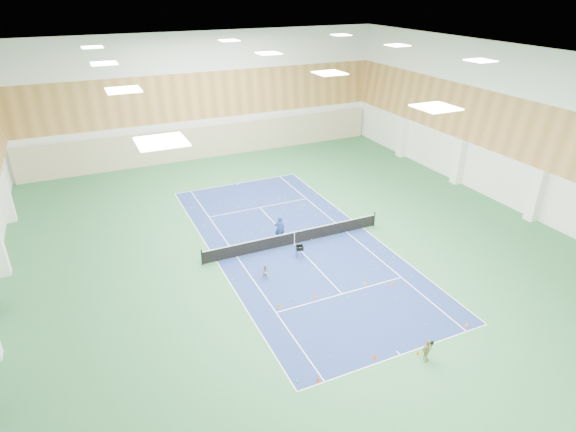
{
  "coord_description": "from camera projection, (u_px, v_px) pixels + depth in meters",
  "views": [
    {
      "loc": [
        -12.26,
        -25.72,
        16.11
      ],
      "look_at": [
        -0.29,
        0.4,
        2.0
      ],
      "focal_mm": 30.0,
      "sensor_mm": 36.0,
      "label": 1
    }
  ],
  "objects": [
    {
      "name": "coach",
      "position": [
        280.0,
        228.0,
        32.67
      ],
      "size": [
        0.78,
        0.61,
        1.9
      ],
      "primitive_type": "imported",
      "rotation": [
        0.0,
        0.0,
        2.9
      ],
      "color": "navy",
      "rests_on": "ground"
    },
    {
      "name": "back_curtain",
      "position": [
        210.0,
        142.0,
        48.09
      ],
      "size": [
        35.4,
        0.16,
        3.2
      ],
      "primitive_type": "cube",
      "color": "#C6B793",
      "rests_on": "ground"
    },
    {
      "name": "cone_svc_c",
      "position": [
        365.0,
        283.0,
        28.31
      ],
      "size": [
        0.19,
        0.19,
        0.21
      ],
      "primitive_type": "cone",
      "color": "orange",
      "rests_on": "ground"
    },
    {
      "name": "court_surface",
      "position": [
        294.0,
        244.0,
        32.67
      ],
      "size": [
        10.97,
        23.77,
        0.01
      ],
      "primitive_type": "cube",
      "color": "navy",
      "rests_on": "ground"
    },
    {
      "name": "tennis_net",
      "position": [
        294.0,
        237.0,
        32.43
      ],
      "size": [
        12.8,
        0.1,
        1.1
      ],
      "primitive_type": null,
      "color": "black",
      "rests_on": "ground"
    },
    {
      "name": "cone_base_c",
      "position": [
        418.0,
        352.0,
        23.02
      ],
      "size": [
        0.18,
        0.18,
        0.2
      ],
      "primitive_type": "cone",
      "color": "#F2570C",
      "rests_on": "ground"
    },
    {
      "name": "room_shell",
      "position": [
        295.0,
        160.0,
        30.03
      ],
      "size": [
        36.0,
        40.0,
        12.0
      ],
      "primitive_type": null,
      "color": "white",
      "rests_on": "ground"
    },
    {
      "name": "ground",
      "position": [
        294.0,
        244.0,
        32.68
      ],
      "size": [
        40.0,
        40.0,
        0.0
      ],
      "primitive_type": "plane",
      "color": "#2D693D",
      "rests_on": "ground"
    },
    {
      "name": "child_apron",
      "position": [
        427.0,
        350.0,
        22.43
      ],
      "size": [
        0.73,
        0.4,
        1.18
      ],
      "primitive_type": "imported",
      "rotation": [
        0.0,
        0.0,
        0.16
      ],
      "color": "tan",
      "rests_on": "ground"
    },
    {
      "name": "wood_cladding",
      "position": [
        295.0,
        129.0,
        29.15
      ],
      "size": [
        36.0,
        40.0,
        8.0
      ],
      "primitive_type": null,
      "color": "#BB8445",
      "rests_on": "room_shell"
    },
    {
      "name": "cone_svc_a",
      "position": [
        280.0,
        305.0,
        26.35
      ],
      "size": [
        0.19,
        0.19,
        0.21
      ],
      "primitive_type": "cone",
      "color": "orange",
      "rests_on": "ground"
    },
    {
      "name": "ceiling_light_grid",
      "position": [
        296.0,
        62.0,
        27.42
      ],
      "size": [
        21.4,
        25.4,
        0.06
      ],
      "primitive_type": null,
      "color": "white",
      "rests_on": "room_shell"
    },
    {
      "name": "cone_base_b",
      "position": [
        375.0,
        356.0,
        22.73
      ],
      "size": [
        0.23,
        0.23,
        0.25
      ],
      "primitive_type": "cone",
      "color": "#FF4A0D",
      "rests_on": "ground"
    },
    {
      "name": "child_court",
      "position": [
        266.0,
        272.0,
        28.65
      ],
      "size": [
        0.5,
        0.41,
        0.97
      ],
      "primitive_type": "imported",
      "rotation": [
        0.0,
        0.0,
        0.1
      ],
      "color": "gray",
      "rests_on": "ground"
    },
    {
      "name": "cone_base_d",
      "position": [
        467.0,
        324.0,
        24.89
      ],
      "size": [
        0.21,
        0.21,
        0.23
      ],
      "primitive_type": "cone",
      "color": "#F55D0C",
      "rests_on": "ground"
    },
    {
      "name": "cone_svc_d",
      "position": [
        392.0,
        284.0,
        28.2
      ],
      "size": [
        0.2,
        0.2,
        0.22
      ],
      "primitive_type": "cone",
      "color": "#FF510D",
      "rests_on": "ground"
    },
    {
      "name": "tennis_balls_scatter",
      "position": [
        294.0,
        243.0,
        32.65
      ],
      "size": [
        10.57,
        22.77,
        0.07
      ],
      "primitive_type": null,
      "color": "#B4D023",
      "rests_on": "ground"
    },
    {
      "name": "cone_base_a",
      "position": [
        318.0,
        379.0,
        21.45
      ],
      "size": [
        0.22,
        0.22,
        0.24
      ],
      "primitive_type": "cone",
      "color": "#E0470B",
      "rests_on": "ground"
    },
    {
      "name": "cone_svc_b",
      "position": [
        315.0,
        294.0,
        27.26
      ],
      "size": [
        0.22,
        0.22,
        0.24
      ],
      "primitive_type": "cone",
      "color": "#FB5B0D",
      "rests_on": "ground"
    },
    {
      "name": "ball_cart",
      "position": [
        300.0,
        251.0,
        30.99
      ],
      "size": [
        0.56,
        0.56,
        0.8
      ],
      "primitive_type": null,
      "rotation": [
        0.0,
        0.0,
        -0.25
      ],
      "color": "black",
      "rests_on": "ground"
    }
  ]
}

